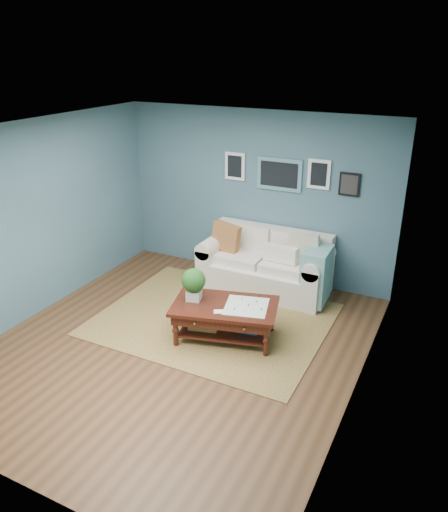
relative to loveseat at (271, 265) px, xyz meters
The scene contains 4 objects.
room_shell 2.23m from the loveseat, 103.34° to the right, with size 5.00×5.02×2.70m.
area_rug 1.35m from the loveseat, 106.66° to the right, with size 3.10×2.48×0.01m, color brown.
loveseat is the anchor object (origin of this frame).
coffee_table 1.60m from the loveseat, 92.71° to the right, with size 1.50×1.10×0.94m.
Camera 1 is at (2.99, -4.62, 3.58)m, focal length 35.00 mm.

